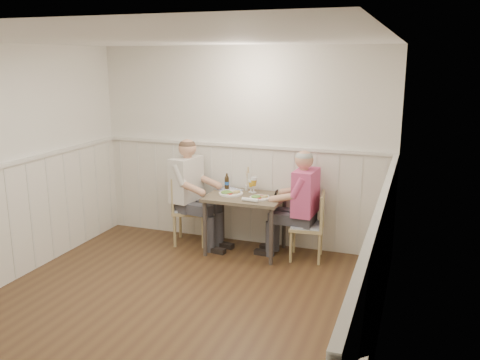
% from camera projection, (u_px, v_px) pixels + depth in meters
% --- Properties ---
extents(ground_plane, '(4.50, 4.50, 0.00)m').
position_uv_depth(ground_plane, '(165.00, 315.00, 4.96)').
color(ground_plane, '#482E1B').
extents(room_shell, '(4.04, 4.54, 2.60)m').
position_uv_depth(room_shell, '(159.00, 163.00, 4.60)').
color(room_shell, white).
rests_on(room_shell, ground).
extents(wainscot, '(4.00, 4.49, 1.34)m').
position_uv_depth(wainscot, '(193.00, 226.00, 5.42)').
color(wainscot, silver).
rests_on(wainscot, ground).
extents(dining_table, '(0.96, 0.70, 0.75)m').
position_uv_depth(dining_table, '(245.00, 203.00, 6.42)').
color(dining_table, brown).
rests_on(dining_table, ground).
extents(chair_right, '(0.45, 0.45, 0.85)m').
position_uv_depth(chair_right, '(311.00, 224.00, 6.23)').
color(chair_right, tan).
rests_on(chair_right, ground).
extents(chair_left, '(0.54, 0.54, 0.93)m').
position_uv_depth(chair_left, '(187.00, 207.00, 6.79)').
color(chair_left, tan).
rests_on(chair_left, ground).
extents(man_in_pink, '(0.66, 0.46, 1.39)m').
position_uv_depth(man_in_pink, '(302.00, 213.00, 6.24)').
color(man_in_pink, '#3F3F47').
rests_on(man_in_pink, ground).
extents(diner_cream, '(0.72, 0.51, 1.45)m').
position_uv_depth(diner_cream, '(189.00, 200.00, 6.72)').
color(diner_cream, '#3F3F47').
rests_on(diner_cream, ground).
extents(plate_man, '(0.26, 0.26, 0.07)m').
position_uv_depth(plate_man, '(259.00, 197.00, 6.27)').
color(plate_man, white).
rests_on(plate_man, dining_table).
extents(plate_diner, '(0.31, 0.31, 0.08)m').
position_uv_depth(plate_diner, '(230.00, 193.00, 6.46)').
color(plate_diner, white).
rests_on(plate_diner, dining_table).
extents(beer_glass_a, '(0.08, 0.08, 0.20)m').
position_uv_depth(beer_glass_a, '(254.00, 182.00, 6.52)').
color(beer_glass_a, silver).
rests_on(beer_glass_a, dining_table).
extents(beer_glass_b, '(0.07, 0.07, 0.16)m').
position_uv_depth(beer_glass_b, '(251.00, 184.00, 6.55)').
color(beer_glass_b, silver).
rests_on(beer_glass_b, dining_table).
extents(beer_bottle, '(0.06, 0.06, 0.21)m').
position_uv_depth(beer_bottle, '(227.00, 182.00, 6.70)').
color(beer_bottle, black).
rests_on(beer_bottle, dining_table).
extents(rolled_napkin, '(0.21, 0.06, 0.05)m').
position_uv_depth(rolled_napkin, '(250.00, 200.00, 6.13)').
color(rolled_napkin, white).
rests_on(rolled_napkin, dining_table).
extents(grass_vase, '(0.04, 0.04, 0.33)m').
position_uv_depth(grass_vase, '(246.00, 179.00, 6.63)').
color(grass_vase, silver).
rests_on(grass_vase, dining_table).
extents(gingham_mat, '(0.37, 0.34, 0.01)m').
position_uv_depth(gingham_mat, '(229.00, 190.00, 6.68)').
color(gingham_mat, '#6273A4').
rests_on(gingham_mat, dining_table).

